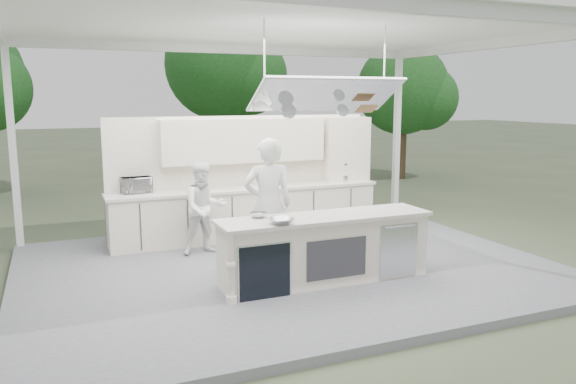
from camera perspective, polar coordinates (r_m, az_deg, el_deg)
name	(u,v)px	position (r m, az deg, el deg)	size (l,w,h in m)	color
ground	(287,272)	(8.89, -0.06, -8.15)	(90.00, 90.00, 0.00)	#4A573C
stage_deck	(287,268)	(8.87, -0.06, -7.78)	(8.00, 6.00, 0.12)	slate
tent	(288,28)	(8.51, -0.01, 16.36)	(8.20, 6.20, 3.86)	white
demo_island	(324,249)	(8.00, 3.68, -5.75)	(3.10, 0.79, 0.95)	white
back_counter	(248,212)	(10.46, -4.12, -2.06)	(5.08, 0.72, 0.95)	white
back_wall_unit	(266,158)	(10.65, -2.29, 3.49)	(5.05, 0.48, 2.25)	white
tree_cluster	(158,78)	(17.86, -13.10, 11.24)	(19.55, 9.40, 5.85)	#463523
head_chef	(268,205)	(8.38, -2.04, -1.32)	(0.73, 0.48, 2.01)	white
sous_chef	(204,208)	(9.41, -8.49, -1.63)	(0.75, 0.58, 1.54)	white
toaster_oven	(136,185)	(10.08, -15.21, 0.71)	(0.51, 0.34, 0.28)	silver
bowl_large	(281,221)	(7.36, -0.74, -2.96)	(0.33, 0.33, 0.08)	#B7B9BE
bowl_small	(258,215)	(7.77, -3.04, -2.33)	(0.23, 0.23, 0.07)	silver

